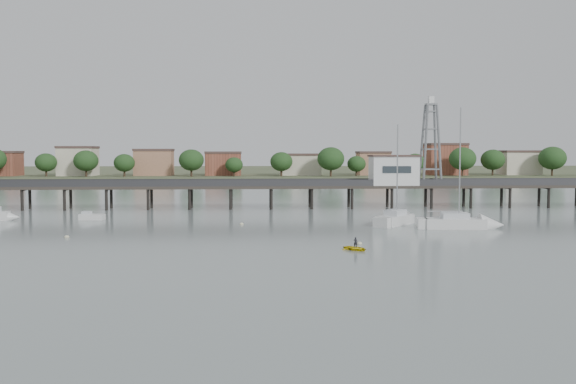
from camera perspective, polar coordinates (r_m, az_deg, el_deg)
The scene contains 11 objects.
ground_plane at distance 52.03m, azimuth -3.30°, elevation -7.37°, with size 500.00×500.00×0.00m, color slate.
pier at distance 111.24m, azimuth -3.31°, elevation 0.47°, with size 150.00×5.00×5.50m.
pier_building at distance 113.89m, azimuth 9.37°, elevation 1.95°, with size 8.40×5.40×5.30m.
lattice_tower at distance 115.45m, azimuth 12.55°, elevation 4.13°, with size 3.20×3.20×15.50m.
sailboat_c at distance 89.14m, azimuth 9.94°, elevation -2.40°, with size 7.62×8.25×14.34m.
sailboat_d at distance 85.83m, azimuth 15.81°, elevation -2.72°, with size 10.36×4.01×16.51m.
white_tender at distance 97.42m, azimuth -17.08°, elevation -2.12°, with size 3.70×1.98×1.37m.
yellow_dinghy at distance 65.11m, azimuth 6.02°, elevation -5.15°, with size 2.00×0.58×2.79m, color yellow.
dinghy_occupant at distance 65.11m, azimuth 6.02°, elevation -5.15°, with size 0.39×1.06×0.25m, color black.
mooring_buoys at distance 80.68m, azimuth 0.19°, elevation -3.37°, with size 82.38×20.97×0.39m.
far_shore at distance 290.79m, azimuth -3.24°, elevation 1.86°, with size 500.00×170.00×10.40m.
Camera 1 is at (0.03, -51.07, 9.93)m, focal length 40.00 mm.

